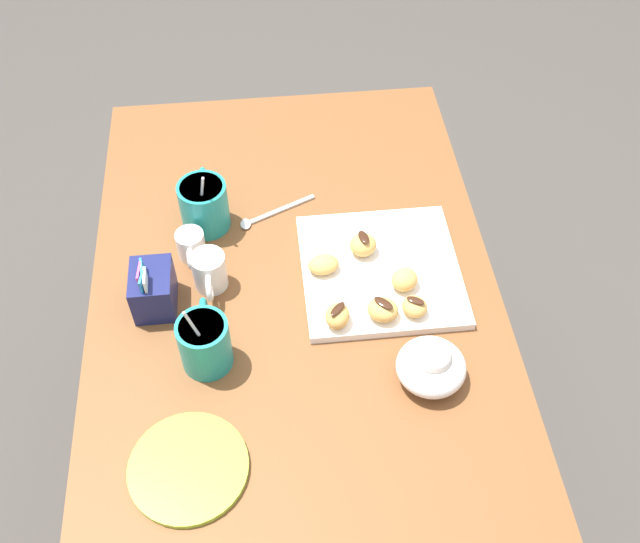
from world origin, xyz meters
The scene contains 21 objects.
ground_plane centered at (0.00, 0.00, 0.00)m, with size 8.00×8.00×0.00m, color #423D38.
dining_table centered at (0.00, 0.00, 0.60)m, with size 1.07×0.72×0.74m.
pastry_plate_square centered at (0.00, -0.16, 0.75)m, with size 0.28×0.28×0.02m, color white.
coffee_mug_teal_left centered at (-0.15, 0.15, 0.80)m, with size 0.12×0.08×0.15m.
coffee_mug_teal_right centered at (0.16, 0.15, 0.80)m, with size 0.13×0.09×0.15m.
cream_pitcher_white centered at (0.01, 0.15, 0.78)m, with size 0.10×0.06×0.07m.
sugar_caddy centered at (-0.03, 0.24, 0.79)m, with size 0.09×0.07×0.11m.
ice_cream_bowl centered at (-0.22, -0.20, 0.78)m, with size 0.11×0.11×0.08m.
chocolate_sauce_pitcher centered at (0.08, 0.18, 0.78)m, with size 0.09×0.05×0.06m.
saucer_lime_left centered at (-0.34, 0.18, 0.75)m, with size 0.18×0.18×0.01m, color #9EC633.
loose_spoon_near_saucer centered at (0.16, 0.04, 0.75)m, with size 0.08×0.15×0.01m.
beignet_0 centered at (-0.10, -0.20, 0.78)m, with size 0.04×0.04×0.03m, color #DBA351.
chocolate_drizzle_0 centered at (-0.10, -0.20, 0.79)m, with size 0.03×0.01×0.01m, color #381E11.
beignet_1 centered at (-0.05, -0.19, 0.78)m, with size 0.05×0.04×0.04m, color #DBA351.
beignet_2 centered at (0.04, -0.13, 0.78)m, with size 0.05×0.05×0.04m, color #DBA351.
chocolate_drizzle_2 centered at (0.04, -0.13, 0.80)m, with size 0.03×0.02×0.01m, color #381E11.
beignet_3 centered at (0.01, -0.05, 0.78)m, with size 0.06×0.04×0.03m, color #DBA351.
beignet_4 centered at (-0.11, -0.14, 0.78)m, with size 0.05×0.05×0.03m, color #DBA351.
chocolate_drizzle_4 centered at (-0.11, -0.14, 0.80)m, with size 0.04×0.02×0.01m, color #381E11.
beignet_5 centered at (-0.11, -0.06, 0.78)m, with size 0.05×0.04×0.04m, color #DBA351.
chocolate_drizzle_5 centered at (-0.11, -0.06, 0.80)m, with size 0.03×0.01×0.01m, color #381E11.
Camera 1 is at (-0.82, 0.04, 1.76)m, focal length 41.02 mm.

